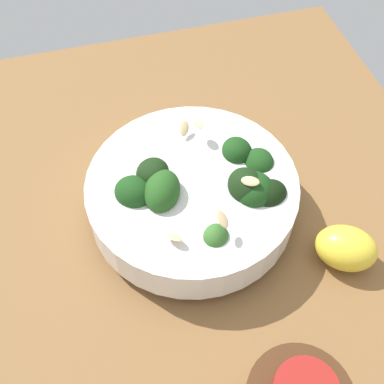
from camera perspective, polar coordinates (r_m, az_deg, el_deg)
ground_plane at (r=57.02cm, az=-1.21°, el=-2.74°), size 62.80×62.80×4.68cm
bowl_of_broccoli at (r=51.16cm, az=0.30°, el=-0.17°), size 21.97×21.97×8.98cm
lemon_wedge at (r=51.76cm, az=17.57°, el=-6.29°), size 7.78×7.32×4.56cm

